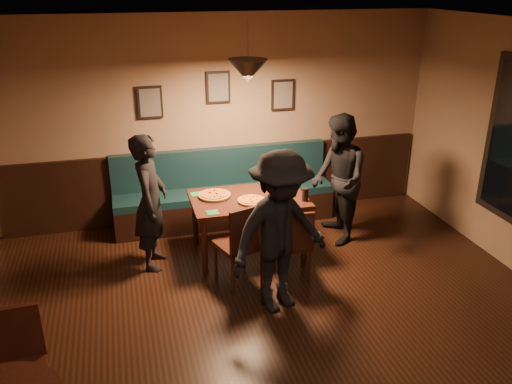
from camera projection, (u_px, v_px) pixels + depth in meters
floor at (301, 376)px, 4.55m from camera, size 7.00×7.00×0.00m
ceiling at (315, 42)px, 3.49m from camera, size 7.00×7.00×0.00m
wall_back at (219, 120)px, 7.15m from camera, size 6.00×0.00×6.00m
wainscot at (221, 182)px, 7.47m from camera, size 5.88×0.06×1.00m
booth_bench at (225, 189)px, 7.22m from camera, size 3.00×0.60×1.00m
picture_left at (150, 102)px, 6.80m from camera, size 0.32×0.04×0.42m
picture_center at (218, 87)px, 6.95m from camera, size 0.32×0.04×0.42m
picture_right at (283, 95)px, 7.23m from camera, size 0.32×0.04×0.42m
pendant_lamp at (248, 71)px, 5.76m from camera, size 0.44×0.44×0.25m
dining_table at (249, 225)px, 6.48m from camera, size 1.39×0.90×0.74m
chair_near_left at (238, 243)px, 5.78m from camera, size 0.55×0.55×0.99m
chair_near_right at (292, 242)px, 5.92m from camera, size 0.42×0.42×0.87m
diner_left at (151, 202)px, 6.03m from camera, size 0.52×0.67×1.62m
diner_right at (338, 180)px, 6.63m from camera, size 0.71×0.87×1.67m
diner_front at (280, 233)px, 5.21m from camera, size 1.25×0.95×1.71m
pizza_a at (214, 195)px, 6.34m from camera, size 0.47×0.47×0.04m
pizza_b at (251, 200)px, 6.21m from camera, size 0.36×0.36×0.04m
pizza_c at (280, 188)px, 6.57m from camera, size 0.35×0.35×0.04m
soda_glass at (305, 195)px, 6.21m from camera, size 0.10×0.10×0.16m
tabasco_bottle at (289, 190)px, 6.39m from camera, size 0.04×0.04×0.13m
napkin_a at (197, 194)px, 6.43m from camera, size 0.14×0.14×0.01m
napkin_b at (213, 212)px, 5.93m from camera, size 0.14×0.14×0.01m
cutlery_set at (257, 211)px, 5.95m from camera, size 0.20×0.04×0.00m
cafe_chair_far at (17, 373)px, 3.93m from camera, size 0.43×0.43×0.92m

